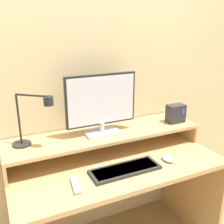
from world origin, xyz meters
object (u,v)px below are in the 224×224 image
keyboard (126,169)px  monitor (101,104)px  desk_lamp (32,121)px  router_dock (176,114)px  remote_control (76,185)px  mouse (168,159)px

keyboard → monitor: bearing=96.8°
desk_lamp → router_dock: size_ratio=2.40×
keyboard → remote_control: keyboard is taller
router_dock → remote_control: 0.92m
monitor → router_dock: 0.59m
keyboard → mouse: bearing=-1.7°
desk_lamp → remote_control: 0.44m
monitor → keyboard: monitor is taller
monitor → remote_control: 0.54m
monitor → remote_control: bearing=-133.0°
keyboard → mouse: mouse is taller
remote_control → keyboard: bearing=5.1°
keyboard → mouse: 0.30m
mouse → keyboard: bearing=178.3°
monitor → keyboard: bearing=-83.2°
mouse → monitor: bearing=139.4°
router_dock → remote_control: (-0.86, -0.27, -0.20)m
monitor → desk_lamp: 0.44m
keyboard → remote_control: bearing=-174.9°
monitor → router_dock: (0.57, -0.04, -0.14)m
router_dock → keyboard: size_ratio=0.31×
desk_lamp → mouse: 0.86m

